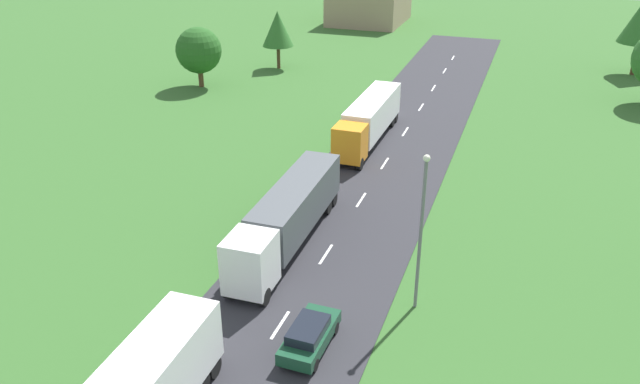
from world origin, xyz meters
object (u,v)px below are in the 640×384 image
at_px(truck_second, 288,215).
at_px(car_second, 309,335).
at_px(distant_building, 369,3).
at_px(tree_birch, 199,50).
at_px(tree_maple, 278,29).
at_px(truck_third, 369,118).
at_px(lamppost_second, 421,227).

relative_size(truck_second, car_second, 3.24).
bearing_deg(distant_building, tree_birch, -100.79).
bearing_deg(tree_birch, tree_maple, 63.07).
bearing_deg(car_second, tree_birch, 125.20).
xyz_separation_m(truck_second, car_second, (4.67, -8.92, -1.29)).
distance_m(tree_birch, distant_building, 42.91).
distance_m(truck_third, tree_birch, 24.62).
relative_size(lamppost_second, distant_building, 0.65).
distance_m(truck_third, tree_maple, 26.82).
relative_size(truck_third, tree_birch, 2.02).
bearing_deg(lamppost_second, truck_third, 111.22).
height_order(truck_third, car_second, truck_third).
xyz_separation_m(tree_birch, distant_building, (8.03, 42.14, -1.05)).
bearing_deg(distant_building, car_second, -76.76).
height_order(truck_second, truck_third, truck_third).
distance_m(truck_third, lamppost_second, 24.50).
relative_size(truck_second, distant_building, 1.03).
bearing_deg(lamppost_second, truck_second, 157.06).
xyz_separation_m(truck_second, tree_maple, (-17.07, 39.44, 2.69)).
xyz_separation_m(truck_third, tree_maple, (-17.10, 20.49, 2.66)).
height_order(tree_maple, distant_building, tree_maple).
xyz_separation_m(truck_second, truck_third, (0.03, 18.95, 0.02)).
distance_m(lamppost_second, distant_building, 78.61).
bearing_deg(truck_second, tree_maple, 113.40).
bearing_deg(car_second, lamppost_second, 51.10).
height_order(car_second, tree_maple, tree_maple).
bearing_deg(tree_maple, truck_third, -50.16).
bearing_deg(truck_second, truck_third, 89.91).
xyz_separation_m(truck_second, lamppost_second, (8.84, -3.74, 2.77)).
relative_size(lamppost_second, tree_birch, 1.34).
bearing_deg(truck_third, lamppost_second, -68.78).
height_order(car_second, tree_birch, tree_birch).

